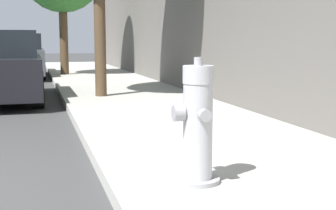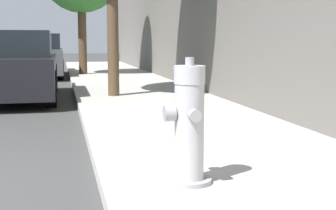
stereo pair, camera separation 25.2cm
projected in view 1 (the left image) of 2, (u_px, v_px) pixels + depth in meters
sidewalk_slab at (265, 177)px, 3.94m from camera, size 2.66×40.00×0.13m
fire_hydrant at (197, 126)px, 3.52m from camera, size 0.37×0.36×0.96m
parked_car_mid at (15, 56)px, 15.01m from camera, size 1.77×4.23×1.40m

